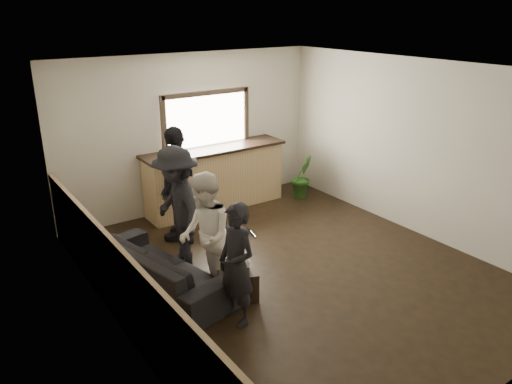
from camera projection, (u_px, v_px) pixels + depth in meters
ground at (293, 270)px, 7.11m from camera, size 5.00×6.00×0.01m
room_shell at (249, 183)px, 6.21m from camera, size 5.01×6.01×2.80m
bar_counter at (215, 174)px, 9.13m from camera, size 2.70×0.68×2.13m
sofa at (161, 268)px, 6.51m from camera, size 1.33×2.31×0.63m
coffee_table at (233, 275)px, 6.59m from camera, size 0.76×0.99×0.39m
cup_a at (221, 256)px, 6.59m from camera, size 0.12×0.12×0.09m
cup_b at (247, 264)px, 6.38m from camera, size 0.12×0.12×0.09m
potted_plant at (302, 176)px, 9.74m from camera, size 0.55×0.49×0.82m
person_a at (237, 265)px, 5.71m from camera, size 0.47×0.58×1.49m
person_b at (205, 236)px, 6.26m from camera, size 0.87×0.97×1.64m
person_c at (177, 207)px, 6.99m from camera, size 0.74×1.19×1.76m
person_d at (178, 184)px, 7.80m from camera, size 1.10×1.06×1.84m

